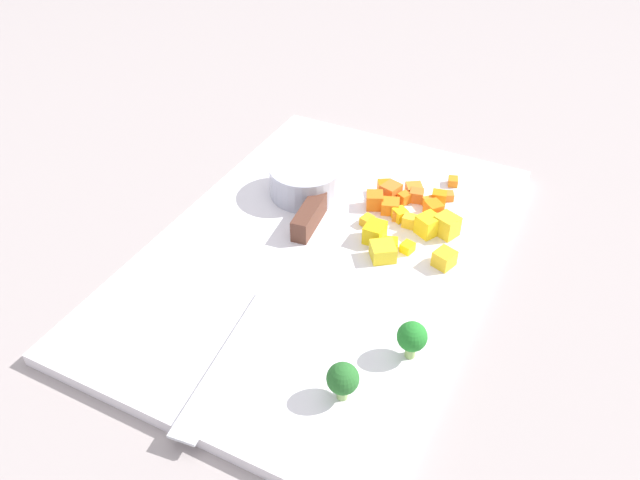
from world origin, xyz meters
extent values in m
plane|color=gray|center=(0.00, 0.00, 0.00)|extent=(4.00, 4.00, 0.00)
cube|color=white|center=(0.00, 0.00, 0.01)|extent=(0.46, 0.31, 0.01)
cylinder|color=#B0B2C1|center=(0.08, 0.06, 0.03)|extent=(0.08, 0.08, 0.03)
cube|color=silver|center=(-0.16, 0.00, 0.01)|extent=(0.16, 0.04, 0.00)
cube|color=#553023|center=(0.03, 0.03, 0.02)|extent=(0.06, 0.02, 0.02)
cube|color=orange|center=(0.13, -0.08, 0.02)|extent=(0.02, 0.02, 0.01)
cube|color=orange|center=(0.14, -0.09, 0.02)|extent=(0.01, 0.01, 0.01)
cube|color=orange|center=(0.09, -0.04, 0.02)|extent=(0.02, 0.02, 0.01)
cube|color=orange|center=(0.11, -0.05, 0.02)|extent=(0.02, 0.01, 0.01)
cube|color=orange|center=(0.10, -0.08, 0.02)|extent=(0.02, 0.02, 0.02)
cube|color=orange|center=(0.12, -0.06, 0.02)|extent=(0.02, 0.02, 0.01)
cube|color=orange|center=(0.09, -0.02, 0.02)|extent=(0.02, 0.02, 0.02)
cube|color=orange|center=(0.17, -0.08, 0.02)|extent=(0.02, 0.01, 0.01)
cube|color=orange|center=(0.12, -0.02, 0.02)|extent=(0.02, 0.02, 0.01)
cube|color=orange|center=(0.08, -0.05, 0.02)|extent=(0.01, 0.01, 0.01)
cube|color=orange|center=(0.09, -0.09, 0.02)|extent=(0.02, 0.02, 0.01)
cube|color=orange|center=(0.12, -0.07, 0.02)|extent=(0.02, 0.02, 0.01)
cube|color=orange|center=(0.13, -0.05, 0.02)|extent=(0.02, 0.02, 0.01)
cube|color=orange|center=(0.11, -0.03, 0.02)|extent=(0.02, 0.02, 0.02)
cube|color=yellow|center=(0.01, -0.06, 0.02)|extent=(0.03, 0.03, 0.02)
cube|color=yellow|center=(0.08, -0.05, 0.02)|extent=(0.02, 0.02, 0.01)
cube|color=yellow|center=(0.06, -0.03, 0.02)|extent=(0.02, 0.01, 0.01)
cube|color=yellow|center=(0.07, -0.09, 0.02)|extent=(0.03, 0.03, 0.02)
cube|color=yellow|center=(0.04, -0.04, 0.02)|extent=(0.02, 0.02, 0.02)
cube|color=yellow|center=(0.07, -0.07, 0.02)|extent=(0.01, 0.01, 0.01)
cube|color=yellow|center=(0.08, -0.10, 0.02)|extent=(0.03, 0.03, 0.02)
cube|color=yellow|center=(0.03, -0.08, 0.02)|extent=(0.01, 0.01, 0.01)
cube|color=yellow|center=(0.03, -0.06, 0.02)|extent=(0.02, 0.02, 0.01)
cube|color=yellow|center=(0.03, -0.12, 0.02)|extent=(0.02, 0.02, 0.02)
cylinder|color=#94BA66|center=(-0.09, -0.13, 0.02)|extent=(0.01, 0.01, 0.02)
sphere|color=#227828|center=(-0.09, -0.13, 0.03)|extent=(0.02, 0.02, 0.02)
cylinder|color=#95BE6C|center=(-0.15, -0.10, 0.02)|extent=(0.01, 0.01, 0.01)
sphere|color=#266327|center=(-0.15, -0.10, 0.03)|extent=(0.03, 0.03, 0.03)
camera|label=1|loc=(-0.43, -0.22, 0.41)|focal=35.59mm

